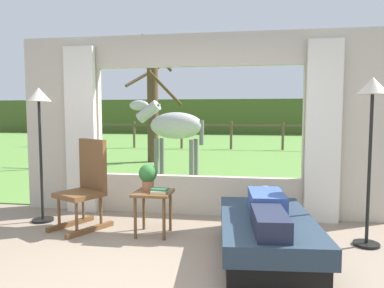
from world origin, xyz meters
The scene contains 17 objects.
ground_plane centered at (0.00, 0.00, 0.00)m, with size 12.00×12.00×0.00m, color gray.
back_wall_with_window centered at (0.00, 2.26, 1.25)m, with size 5.20×0.12×2.55m.
curtain_panel_left centered at (-1.69, 2.12, 1.20)m, with size 0.44×0.10×2.40m, color silver.
curtain_panel_right centered at (1.69, 2.12, 1.20)m, with size 0.44×0.10×2.40m, color silver.
outdoor_pasture_lawn centered at (0.00, 13.16, 0.01)m, with size 36.00×21.68×0.02m, color #568438.
distant_hill_ridge centered at (0.00, 23.00, 1.20)m, with size 36.00×2.00×2.40m, color #475A26.
recliner_sofa centered at (0.92, 0.76, 0.22)m, with size 1.04×1.77×0.42m.
reclining_person centered at (0.92, 0.71, 0.52)m, with size 0.39×1.44×0.22m.
rocking_chair centered at (-1.30, 1.42, 0.55)m, with size 0.73×0.82×1.12m.
side_table centered at (-0.38, 1.28, 0.43)m, with size 0.44×0.44×0.52m.
potted_plant centered at (-0.46, 1.34, 0.70)m, with size 0.22×0.22×0.32m.
book_stack centered at (-0.29, 1.22, 0.55)m, with size 0.20×0.15×0.06m.
floor_lamp_left centered at (-2.00, 1.57, 1.44)m, with size 0.32×0.32×1.78m.
floor_lamp_right centered at (2.02, 1.29, 1.48)m, with size 0.32×0.32×1.83m.
horse centered at (-0.99, 5.23, 1.16)m, with size 1.82×0.74×1.73m.
pasture_tree centered at (-2.07, 7.49, 1.63)m, with size 1.65×1.68×3.58m.
pasture_fence_line centered at (0.00, 11.63, 0.74)m, with size 16.10×0.10×1.10m.
Camera 1 is at (0.75, -2.86, 1.45)m, focal length 34.12 mm.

